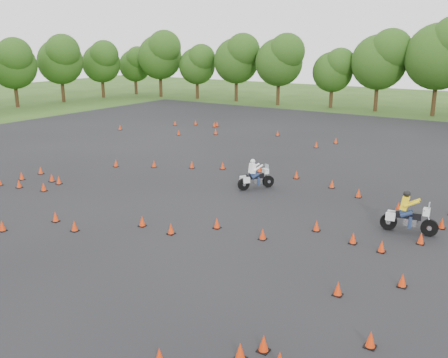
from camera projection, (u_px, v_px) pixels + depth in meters
ground at (174, 226)px, 21.63m from camera, size 140.00×140.00×0.00m
asphalt_pad at (244, 192)px, 26.47m from camera, size 62.00×62.00×0.00m
treeline at (445, 75)px, 46.29m from camera, size 86.79×32.48×10.68m
traffic_cones at (239, 190)px, 26.10m from camera, size 36.07×32.90×0.45m
rider_yellow at (410, 213)px, 20.66m from camera, size 2.38×0.97×1.79m
rider_white at (256, 174)px, 26.90m from camera, size 1.73×2.14×1.65m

